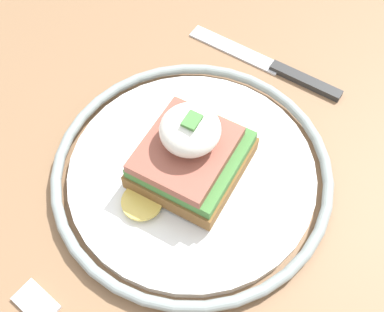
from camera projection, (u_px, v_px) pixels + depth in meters
dining_table at (205, 254)px, 0.52m from camera, size 1.10×0.75×0.72m
plate at (192, 172)px, 0.44m from camera, size 0.26×0.26×0.02m
sandwich at (190, 152)px, 0.41m from camera, size 0.12×0.09×0.07m
knife at (275, 68)px, 0.52m from camera, size 0.03×0.18×0.01m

